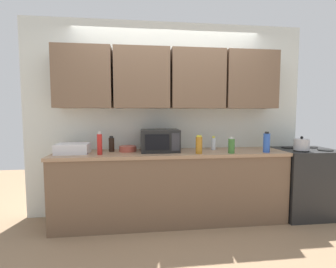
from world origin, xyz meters
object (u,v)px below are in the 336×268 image
Objects in this scene: bowl_ceramic_small at (128,149)px; microwave at (160,141)px; stove_range at (305,182)px; bottle_green_oil at (231,146)px; kettle at (301,144)px; bottle_amber_vinegar at (199,145)px; bottle_soy_dark at (111,144)px; bottle_blue_cleaner at (267,143)px; bottle_yellow_mustard at (266,141)px; dish_rack at (73,149)px; bottle_red_sauce at (100,144)px; bottle_clear_tall at (213,143)px.

microwave is at bearing -8.23° from bowl_ceramic_small.
stove_range is 4.63× the size of bottle_green_oil.
bottle_amber_vinegar is (-1.36, -0.04, 0.02)m from kettle.
bottle_blue_cleaner reaches higher than bottle_soy_dark.
kettle is 0.50m from bottle_blue_cleaner.
bottle_amber_vinegar is (0.45, -0.23, -0.03)m from microwave.
dish_rack is at bearing -178.30° from bottle_yellow_mustard.
bottle_red_sauce reaches higher than kettle.
bottle_red_sauce is at bearing -145.93° from bowl_ceramic_small.
bottle_yellow_mustard is 1.03× the size of bottle_amber_vinegar.
bottle_yellow_mustard is 0.73m from bottle_clear_tall.
bottle_green_oil is (-0.96, -0.06, 0.01)m from kettle.
bottle_red_sauce reaches higher than bottle_amber_vinegar.
stove_range is at bearing -10.07° from bottle_yellow_mustard.
kettle is 2.43m from bottle_soy_dark.
kettle is 0.86× the size of bowl_ceramic_small.
kettle is 0.39× the size of microwave.
microwave is (-1.98, 0.05, 0.59)m from stove_range.
microwave is 1.45m from bottle_yellow_mustard.
dish_rack is 1.41× the size of bottle_red_sauce.
bottle_amber_vinegar is (1.06, -0.29, 0.01)m from bottle_soy_dark.
bottle_yellow_mustard is 0.89× the size of bottle_blue_cleaner.
kettle is at bearing -140.53° from stove_range.
bottle_amber_vinegar reaches higher than bottle_green_oil.
bowl_ceramic_small is at bearing 177.42° from stove_range.
bottle_yellow_mustard is 1.04× the size of bowl_ceramic_small.
kettle is 0.69× the size of bottle_red_sauce.
stove_range is 1.90× the size of microwave.
bottle_green_oil is 0.77× the size of bottle_blue_cleaner.
bottle_soy_dark is (-2.05, 0.02, -0.02)m from bottle_yellow_mustard.
stove_range is 3.08m from dish_rack.
bottle_amber_vinegar is at bearing -15.25° from bottle_soy_dark.
bottle_amber_vinegar is 0.82× the size of bottle_red_sauce.
bottle_red_sauce is (-1.44, -0.21, 0.04)m from bottle_clear_tall.
bottle_soy_dark reaches higher than bowl_ceramic_small.
bottle_green_oil is 1.57m from bottle_red_sauce.
bottle_yellow_mustard is 1.85m from bowl_ceramic_small.
bottle_amber_vinegar is at bearing -26.73° from microwave.
bottle_soy_dark reaches higher than dish_rack.
microwave is 1.33m from bottle_blue_cleaner.
bottle_soy_dark is 0.25m from bottle_red_sauce.
stove_range is 2.06m from microwave.
bottle_red_sauce is (-2.53, 0.03, 0.04)m from kettle.
kettle is at bearing 3.71° from bottle_green_oil.
bottle_clear_tall is 0.81× the size of bottle_amber_vinegar.
kettle reaches higher than dish_rack.
kettle is at bearing -0.74° from bottle_red_sauce.
bottle_clear_tall is 1.13m from bowl_ceramic_small.
bowl_ceramic_small is at bearing 34.07° from bottle_red_sauce.
bottle_soy_dark is (0.45, 0.09, 0.03)m from dish_rack.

